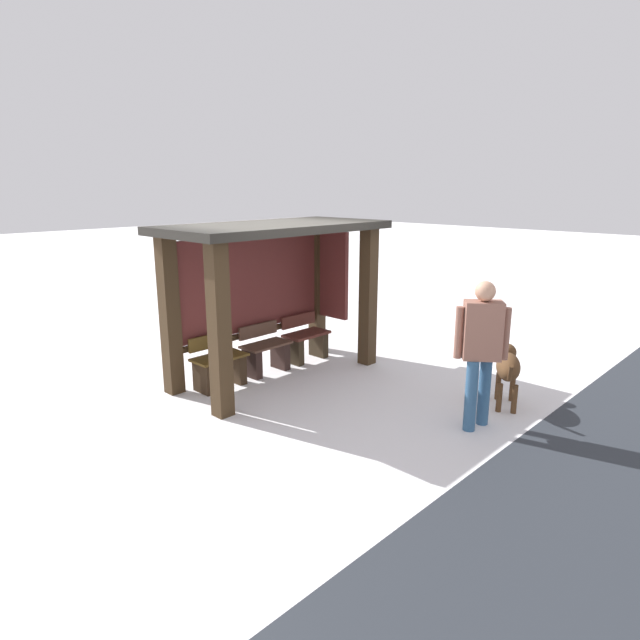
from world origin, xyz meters
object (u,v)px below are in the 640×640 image
(bench_left_inside, at_px, (219,366))
(bench_center_inside, at_px, (265,353))
(bench_right_inside, at_px, (306,341))
(person_walking, at_px, (481,343))
(dog, at_px, (508,366))
(bus_shelter, at_px, (273,266))

(bench_left_inside, relative_size, bench_center_inside, 1.00)
(bench_right_inside, distance_m, person_walking, 3.38)
(bench_left_inside, xyz_separation_m, dog, (2.22, -3.21, 0.21))
(bus_shelter, bearing_deg, bench_center_inside, 117.26)
(person_walking, xyz_separation_m, dog, (0.90, 0.06, -0.51))
(bench_right_inside, relative_size, person_walking, 0.43)
(person_walking, height_order, dog, person_walking)
(bench_right_inside, height_order, dog, bench_right_inside)
(bench_right_inside, bearing_deg, bus_shelter, -169.85)
(person_walking, distance_m, dog, 1.04)
(bus_shelter, distance_m, bench_left_inside, 1.64)
(bench_left_inside, xyz_separation_m, bench_center_inside, (0.86, -0.00, 0.00))
(bench_center_inside, distance_m, person_walking, 3.39)
(bus_shelter, bearing_deg, person_walking, -82.92)
(bench_left_inside, xyz_separation_m, person_walking, (1.32, -3.28, 0.73))
(bus_shelter, bearing_deg, bench_left_inside, 171.35)
(bus_shelter, xyz_separation_m, dog, (1.29, -3.07, -1.13))
(bench_left_inside, xyz_separation_m, bench_right_inside, (1.72, -0.00, 0.01))
(bench_center_inside, distance_m, dog, 3.50)
(bench_left_inside, bearing_deg, bench_center_inside, -0.01)
(bus_shelter, bearing_deg, bench_right_inside, 10.15)
(bus_shelter, height_order, person_walking, bus_shelter)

